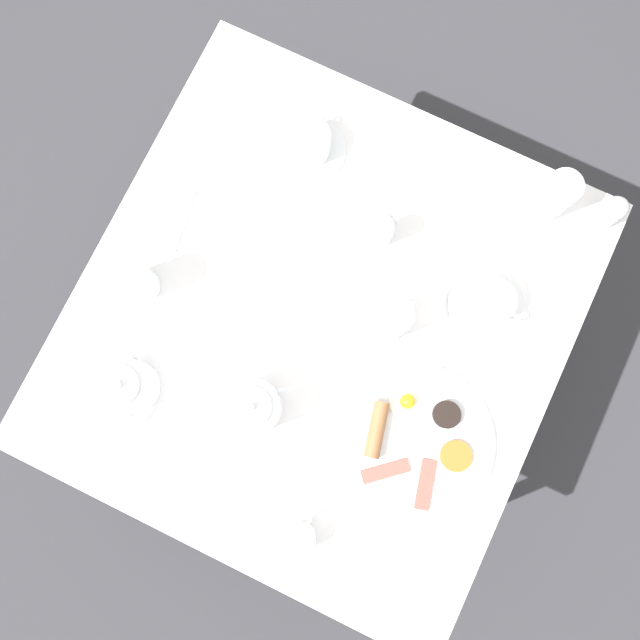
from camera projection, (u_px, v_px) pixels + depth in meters
ground_plane at (320, 353)px, 1.97m from camera, size 8.00×8.00×0.00m
table at (320, 326)px, 1.33m from camera, size 1.00×0.96×0.73m
breakfast_plate at (414, 440)px, 1.21m from camera, size 0.31×0.31×0.04m
teapot_near at (127, 387)px, 1.19m from camera, size 0.19×0.11×0.12m
teapot_far at (253, 407)px, 1.18m from camera, size 0.16×0.13×0.12m
teacup_with_saucer_left at (490, 303)px, 1.23m from camera, size 0.16×0.16×0.07m
teacup_with_saucer_right at (309, 144)px, 1.28m from camera, size 0.16×0.16×0.07m
water_glass_tall at (391, 320)px, 1.18m from camera, size 0.07×0.07×0.15m
water_glass_short at (553, 197)px, 1.22m from camera, size 0.07×0.07×0.14m
wine_glass_spare at (136, 280)px, 1.20m from camera, size 0.07×0.07×0.12m
creamer_jug at (301, 538)px, 1.17m from camera, size 0.08×0.06×0.05m
pepper_grinder at (610, 213)px, 1.23m from camera, size 0.05×0.05×0.10m
salt_grinder at (383, 229)px, 1.22m from camera, size 0.05×0.05×0.10m
fork_by_plate at (432, 171)px, 1.30m from camera, size 0.06×0.16×0.00m
knife_by_plate at (280, 265)px, 1.27m from camera, size 0.20×0.05×0.00m
spoon_for_tea at (183, 222)px, 1.28m from camera, size 0.15×0.03×0.00m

